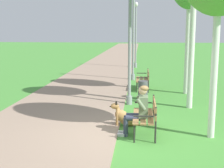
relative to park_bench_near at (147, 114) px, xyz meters
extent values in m
plane|color=#478E38|center=(-0.49, -0.37, -0.51)|extent=(120.00, 120.00, 0.00)
cube|color=gray|center=(-2.63, 23.63, -0.49)|extent=(3.83, 60.00, 0.04)
cube|color=olive|center=(-0.27, 0.00, -0.06)|extent=(0.14, 1.50, 0.04)
cube|color=olive|center=(-0.10, 0.00, -0.06)|extent=(0.14, 1.50, 0.04)
cube|color=olive|center=(0.08, 0.00, -0.06)|extent=(0.14, 1.50, 0.04)
cube|color=olive|center=(0.18, 0.00, 0.08)|extent=(0.04, 1.50, 0.11)
cube|color=olive|center=(0.18, 0.00, 0.26)|extent=(0.04, 1.50, 0.11)
cylinder|color=#2D2B28|center=(-0.30, 0.69, -0.29)|extent=(0.04, 0.04, 0.45)
cylinder|color=#2D2B28|center=(0.18, 0.69, -0.09)|extent=(0.04, 0.04, 0.85)
cube|color=#2D2B28|center=(-0.10, 0.69, 0.12)|extent=(0.45, 0.04, 0.03)
cylinder|color=#2D2B28|center=(-0.30, -0.69, -0.29)|extent=(0.04, 0.04, 0.45)
cylinder|color=#2D2B28|center=(0.18, -0.69, -0.09)|extent=(0.04, 0.04, 0.85)
cube|color=#2D2B28|center=(-0.10, -0.69, 0.12)|extent=(0.45, 0.04, 0.03)
cube|color=olive|center=(-0.31, 5.92, -0.06)|extent=(0.14, 1.50, 0.04)
cube|color=olive|center=(-0.13, 5.92, -0.06)|extent=(0.14, 1.50, 0.04)
cube|color=olive|center=(0.04, 5.92, -0.06)|extent=(0.14, 1.50, 0.04)
cube|color=olive|center=(0.15, 5.92, 0.08)|extent=(0.04, 1.50, 0.11)
cube|color=olive|center=(0.15, 5.92, 0.26)|extent=(0.04, 1.50, 0.11)
cylinder|color=#2D2B28|center=(-0.33, 6.61, -0.29)|extent=(0.04, 0.04, 0.45)
cylinder|color=#2D2B28|center=(0.15, 6.61, -0.09)|extent=(0.04, 0.04, 0.85)
cube|color=#2D2B28|center=(-0.13, 6.61, 0.12)|extent=(0.45, 0.04, 0.03)
cylinder|color=#2D2B28|center=(-0.33, 5.23, -0.29)|extent=(0.04, 0.04, 0.45)
cylinder|color=#2D2B28|center=(0.15, 5.23, -0.09)|extent=(0.04, 0.04, 0.85)
cube|color=#2D2B28|center=(-0.13, 5.23, 0.12)|extent=(0.45, 0.04, 0.03)
cylinder|color=#33384C|center=(-0.31, -0.09, -0.04)|extent=(0.42, 0.14, 0.14)
cylinder|color=#33384C|center=(-0.52, -0.09, -0.28)|extent=(0.11, 0.11, 0.47)
cube|color=silver|center=(-0.60, -0.09, -0.48)|extent=(0.24, 0.09, 0.07)
cylinder|color=#33384C|center=(-0.31, -0.29, -0.04)|extent=(0.42, 0.14, 0.14)
cylinder|color=#33384C|center=(-0.52, -0.29, -0.28)|extent=(0.11, 0.11, 0.47)
cube|color=silver|center=(-0.60, -0.29, -0.48)|extent=(0.24, 0.09, 0.07)
cube|color=#6B7F5B|center=(-0.10, -0.19, 0.22)|extent=(0.22, 0.36, 0.52)
cylinder|color=#6B7F5B|center=(-0.16, 0.01, 0.32)|extent=(0.25, 0.09, 0.30)
cylinder|color=#6B7F5B|center=(-0.16, -0.39, 0.32)|extent=(0.25, 0.09, 0.30)
sphere|color=tan|center=(-0.12, -0.19, 0.62)|extent=(0.21, 0.21, 0.21)
ellipsoid|color=olive|center=(-0.09, -0.19, 0.67)|extent=(0.22, 0.23, 0.14)
ellipsoid|color=#B27F47|center=(-0.52, 0.58, -0.35)|extent=(0.40, 0.34, 0.32)
ellipsoid|color=#B27F47|center=(-0.66, 0.55, -0.23)|extent=(0.53, 0.31, 0.48)
ellipsoid|color=black|center=(-0.61, 0.56, -0.19)|extent=(0.38, 0.25, 0.27)
cylinder|color=#B27F47|center=(-0.80, 0.58, -0.32)|extent=(0.06, 0.06, 0.38)
cylinder|color=#B27F47|center=(-0.78, 0.47, -0.32)|extent=(0.06, 0.06, 0.38)
cylinder|color=#B27F47|center=(-0.77, 0.53, -0.08)|extent=(0.14, 0.18, 0.19)
ellipsoid|color=#B27F47|center=(-0.85, 0.51, 0.05)|extent=(0.24, 0.18, 0.16)
cone|color=black|center=(-0.95, 0.50, 0.04)|extent=(0.11, 0.11, 0.09)
cone|color=black|center=(-0.82, 0.57, 0.15)|extent=(0.06, 0.06, 0.09)
cone|color=black|center=(-0.80, 0.48, 0.15)|extent=(0.06, 0.06, 0.09)
cylinder|color=#B27F47|center=(-0.32, 0.61, -0.49)|extent=(0.28, 0.09, 0.04)
cylinder|color=gray|center=(-0.56, 3.09, -0.36)|extent=(0.20, 0.20, 0.30)
cylinder|color=gray|center=(-0.56, 3.09, 1.44)|extent=(0.11, 0.11, 3.90)
cylinder|color=gray|center=(-0.58, 8.58, -0.36)|extent=(0.20, 0.20, 0.30)
cylinder|color=gray|center=(-0.58, 8.58, 1.56)|extent=(0.11, 0.11, 4.15)
cylinder|color=gray|center=(-0.55, 14.15, -0.36)|extent=(0.20, 0.20, 0.30)
cylinder|color=gray|center=(-0.55, 14.15, 1.57)|extent=(0.11, 0.11, 4.15)
ellipsoid|color=silver|center=(-0.55, 14.15, 3.76)|extent=(0.24, 0.24, 0.32)
cylinder|color=silver|center=(1.54, -0.14, 1.21)|extent=(0.16, 0.16, 3.43)
cylinder|color=silver|center=(1.46, 2.78, 1.86)|extent=(0.18, 0.18, 4.75)
cylinder|color=silver|center=(1.67, 5.24, 1.46)|extent=(0.20, 0.20, 3.95)
cylinder|color=#515156|center=(-0.09, 3.96, -0.16)|extent=(0.36, 0.36, 0.70)
camera|label=1|loc=(-0.17, -7.62, 2.04)|focal=50.44mm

